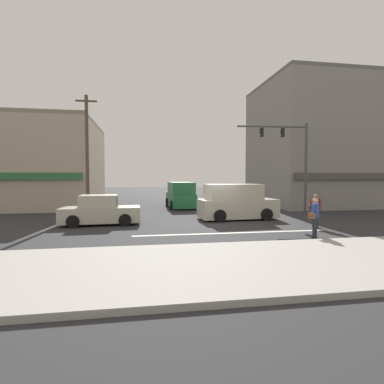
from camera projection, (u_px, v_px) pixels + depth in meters
The scene contains 13 objects.
ground_plane at pixel (214, 222), 17.00m from camera, with size 120.00×120.00×0.00m, color #2B2B2D.
lane_marking_stripe at pixel (233, 233), 13.55m from camera, with size 9.00×0.24×0.01m, color silver.
sidewalk_curb at pixel (284, 262), 8.62m from camera, with size 40.00×5.00×0.16m, color #9E9993.
building_left_block at pixel (37, 164), 25.88m from camera, with size 10.04×11.12×7.26m.
building_right_corner at pixel (324, 145), 27.41m from camera, with size 11.59×9.82×10.95m.
utility_pole_near_left at pixel (87, 153), 20.43m from camera, with size 1.40×0.22×8.09m.
utility_pole_far_right at pixel (282, 163), 24.32m from camera, with size 1.40×0.22×7.01m.
traffic_light_mast at pixel (292, 153), 20.42m from camera, with size 4.88×0.58×6.20m.
sedan_crossing_rightbound at pixel (101, 211), 15.96m from camera, with size 4.16×1.99×1.58m.
van_waiting_far at pixel (236, 203), 17.89m from camera, with size 4.71×2.26×2.11m.
van_crossing_center at pixel (181, 196), 24.72m from camera, with size 2.19×4.68×2.11m.
pedestrian_foreground_with_bag at pixel (315, 216), 12.30m from camera, with size 0.62×0.55×1.67m.
pedestrian_mid_crossing at pixel (315, 208), 15.07m from camera, with size 0.54×0.62×1.67m.
Camera 1 is at (-4.03, -16.45, 2.54)m, focal length 28.00 mm.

